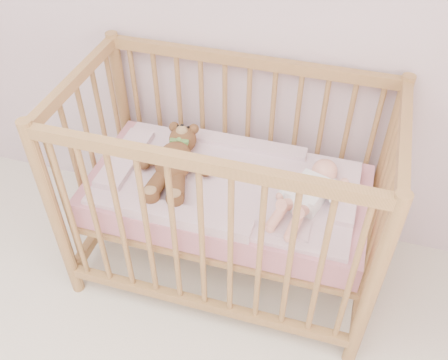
% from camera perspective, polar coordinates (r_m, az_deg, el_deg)
% --- Properties ---
extents(crib, '(1.36, 0.76, 1.00)m').
position_cam_1_polar(crib, '(2.20, 0.37, -1.45)').
color(crib, '#B6864D').
rests_on(crib, floor).
extents(mattress, '(1.22, 0.62, 0.13)m').
position_cam_1_polar(mattress, '(2.22, 0.37, -1.72)').
color(mattress, '#C87C8B').
rests_on(mattress, crib).
extents(blanket, '(1.10, 0.58, 0.06)m').
position_cam_1_polar(blanket, '(2.16, 0.38, -0.31)').
color(blanket, pink).
rests_on(blanket, mattress).
extents(baby, '(0.37, 0.54, 0.12)m').
position_cam_1_polar(baby, '(2.05, 9.72, -1.04)').
color(baby, white).
rests_on(baby, blanket).
extents(teddy_bear, '(0.41, 0.53, 0.14)m').
position_cam_1_polar(teddy_bear, '(2.15, -5.77, 2.21)').
color(teddy_bear, brown).
rests_on(teddy_bear, blanket).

